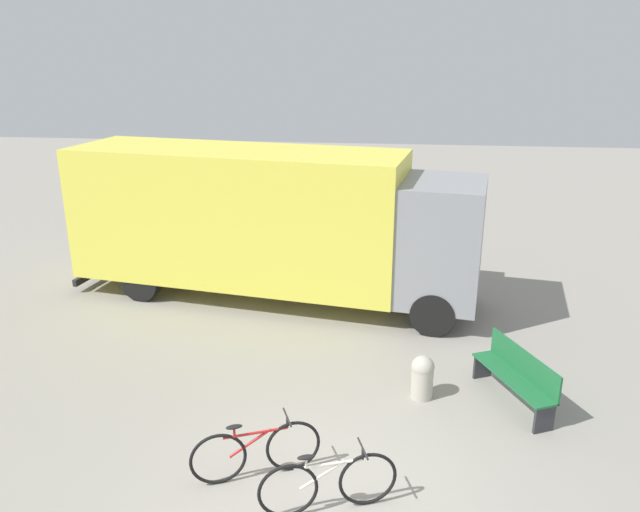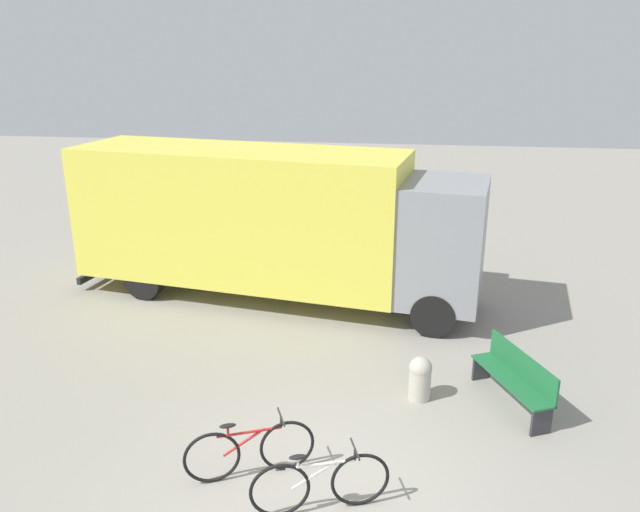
{
  "view_description": "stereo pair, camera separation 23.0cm",
  "coord_description": "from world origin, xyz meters",
  "px_view_note": "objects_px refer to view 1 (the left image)",
  "views": [
    {
      "loc": [
        0.77,
        -6.53,
        5.52
      ],
      "look_at": [
        -0.52,
        4.42,
        1.75
      ],
      "focal_mm": 35.0,
      "sensor_mm": 36.0,
      "label": 1
    },
    {
      "loc": [
        1.0,
        -6.5,
        5.52
      ],
      "look_at": [
        -0.52,
        4.42,
        1.75
      ],
      "focal_mm": 35.0,
      "sensor_mm": 36.0,
      "label": 2
    }
  ],
  "objects_px": {
    "delivery_truck": "(268,219)",
    "park_bench": "(517,375)",
    "bicycle_near": "(256,451)",
    "bollard_near_bench": "(422,376)",
    "bicycle_middle": "(328,483)"
  },
  "relations": [
    {
      "from": "bicycle_middle",
      "to": "bollard_near_bench",
      "type": "distance_m",
      "value": 3.07
    },
    {
      "from": "bicycle_near",
      "to": "bicycle_middle",
      "type": "distance_m",
      "value": 1.15
    },
    {
      "from": "park_bench",
      "to": "bicycle_middle",
      "type": "relative_size",
      "value": 1.07
    },
    {
      "from": "bicycle_near",
      "to": "bollard_near_bench",
      "type": "xyz_separation_m",
      "value": [
        2.27,
        2.27,
        -0.0
      ]
    },
    {
      "from": "delivery_truck",
      "to": "bollard_near_bench",
      "type": "relative_size",
      "value": 12.54
    },
    {
      "from": "delivery_truck",
      "to": "bollard_near_bench",
      "type": "bearing_deg",
      "value": -40.87
    },
    {
      "from": "park_bench",
      "to": "bicycle_middle",
      "type": "xyz_separation_m",
      "value": [
        -2.74,
        -2.83,
        -0.1
      ]
    },
    {
      "from": "park_bench",
      "to": "bicycle_middle",
      "type": "height_order",
      "value": "park_bench"
    },
    {
      "from": "delivery_truck",
      "to": "bicycle_near",
      "type": "bearing_deg",
      "value": -71.35
    },
    {
      "from": "bicycle_near",
      "to": "delivery_truck",
      "type": "bearing_deg",
      "value": 76.51
    },
    {
      "from": "park_bench",
      "to": "delivery_truck",
      "type": "bearing_deg",
      "value": 26.39
    },
    {
      "from": "delivery_truck",
      "to": "park_bench",
      "type": "xyz_separation_m",
      "value": [
        4.81,
        -3.92,
        -1.35
      ]
    },
    {
      "from": "bicycle_middle",
      "to": "bollard_near_bench",
      "type": "xyz_separation_m",
      "value": [
        1.25,
        2.8,
        -0.0
      ]
    },
    {
      "from": "bicycle_middle",
      "to": "bollard_near_bench",
      "type": "bearing_deg",
      "value": 46.88
    },
    {
      "from": "park_bench",
      "to": "bicycle_middle",
      "type": "bearing_deg",
      "value": 111.44
    }
  ]
}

